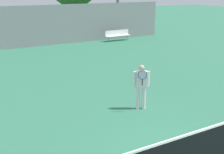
# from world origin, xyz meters

# --- Properties ---
(tennis_net) EXTENTS (11.22, 0.09, 1.00)m
(tennis_net) POSITION_xyz_m (0.00, 0.00, 0.51)
(tennis_net) COLOR #99999E
(tennis_net) RESTS_ON ground_plane
(tennis_player) EXTENTS (0.53, 0.51, 1.58)m
(tennis_player) POSITION_xyz_m (0.89, 3.73, 0.89)
(tennis_player) COLOR silver
(tennis_player) RESTS_ON ground_plane
(bench_courtside_near) EXTENTS (2.11, 0.40, 0.82)m
(bench_courtside_near) POSITION_xyz_m (7.74, 16.23, 0.50)
(bench_courtside_near) COLOR white
(bench_courtside_near) RESTS_ON ground_plane
(back_fence) EXTENTS (24.27, 0.06, 2.88)m
(back_fence) POSITION_xyz_m (0.00, 17.13, 1.44)
(back_fence) COLOR gray
(back_fence) RESTS_ON ground_plane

